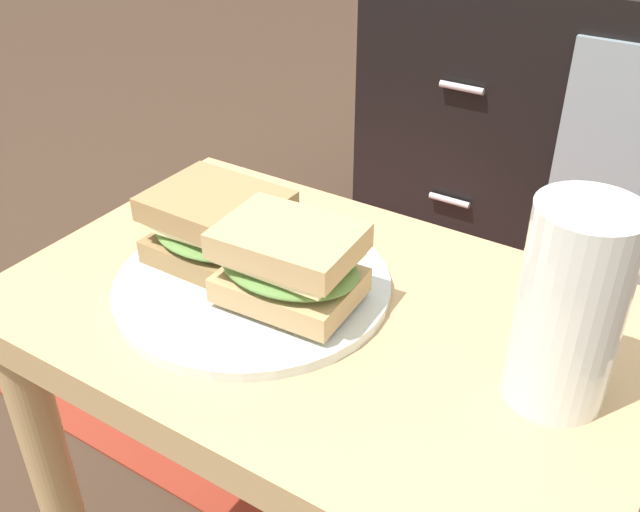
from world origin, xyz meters
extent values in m
cube|color=tan|center=(0.00, 0.00, 0.44)|extent=(0.56, 0.36, 0.04)
cylinder|color=tan|center=(-0.25, -0.14, 0.21)|extent=(0.04, 0.04, 0.43)
cylinder|color=tan|center=(-0.25, 0.14, 0.21)|extent=(0.04, 0.04, 0.43)
cylinder|color=tan|center=(0.25, 0.14, 0.21)|extent=(0.04, 0.04, 0.43)
cube|color=black|center=(0.09, 0.95, 0.29)|extent=(0.96, 0.44, 0.58)
cylinder|color=silver|center=(-0.17, 0.72, 0.41)|extent=(0.08, 0.01, 0.01)
cylinder|color=silver|center=(-0.17, 0.72, 0.19)|extent=(0.08, 0.01, 0.01)
cube|color=maroon|center=(-0.26, 0.34, 0.00)|extent=(1.05, 0.61, 0.01)
cube|color=#BA5B4C|center=(-0.26, 0.34, 0.01)|extent=(0.87, 0.50, 0.00)
cylinder|color=silver|center=(-0.07, -0.01, 0.47)|extent=(0.25, 0.25, 0.01)
cube|color=#9E7A4C|center=(-0.11, 0.00, 0.48)|extent=(0.12, 0.09, 0.02)
ellipsoid|color=#608C42|center=(-0.11, 0.00, 0.50)|extent=(0.13, 0.10, 0.02)
cube|color=beige|center=(-0.11, 0.00, 0.51)|extent=(0.11, 0.09, 0.01)
cube|color=#9E7A4C|center=(-0.11, 0.00, 0.53)|extent=(0.12, 0.09, 0.02)
cube|color=tan|center=(-0.02, -0.02, 0.49)|extent=(0.12, 0.09, 0.02)
ellipsoid|color=#608C42|center=(-0.02, -0.02, 0.51)|extent=(0.13, 0.10, 0.02)
cube|color=beige|center=(-0.02, -0.02, 0.52)|extent=(0.10, 0.08, 0.01)
cube|color=tan|center=(-0.02, -0.02, 0.53)|extent=(0.12, 0.09, 0.02)
cylinder|color=silver|center=(0.20, 0.00, 0.54)|extent=(0.07, 0.07, 0.16)
cylinder|color=orange|center=(0.20, 0.00, 0.52)|extent=(0.07, 0.07, 0.11)
cylinder|color=white|center=(0.20, 0.00, 0.58)|extent=(0.07, 0.07, 0.01)
camera|label=1|loc=(0.27, -0.43, 0.84)|focal=40.69mm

